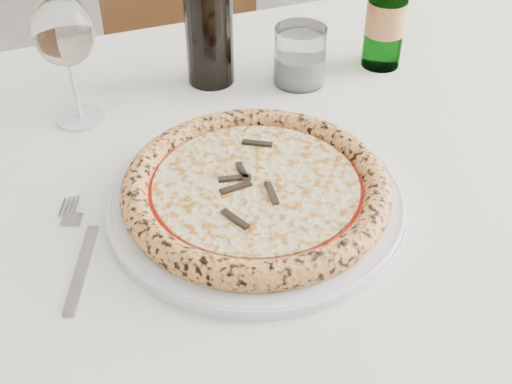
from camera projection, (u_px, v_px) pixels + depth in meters
dining_table at (233, 208)px, 0.92m from camera, size 1.49×0.90×0.76m
chair_far at (177, 57)px, 1.56m from camera, size 0.49×0.49×0.93m
plate at (256, 199)px, 0.78m from camera, size 0.36×0.36×0.02m
pizza at (256, 188)px, 0.77m from camera, size 0.32×0.32×0.03m
fork at (78, 252)px, 0.72m from camera, size 0.06×0.19×0.00m
wine_glass at (63, 34)px, 0.85m from camera, size 0.08×0.08×0.19m
tumbler at (300, 59)px, 1.00m from camera, size 0.08×0.08×0.09m
beer_bottle at (387, 8)px, 1.00m from camera, size 0.06×0.06×0.24m
wine_bottle at (208, 4)px, 0.94m from camera, size 0.07×0.07×0.30m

